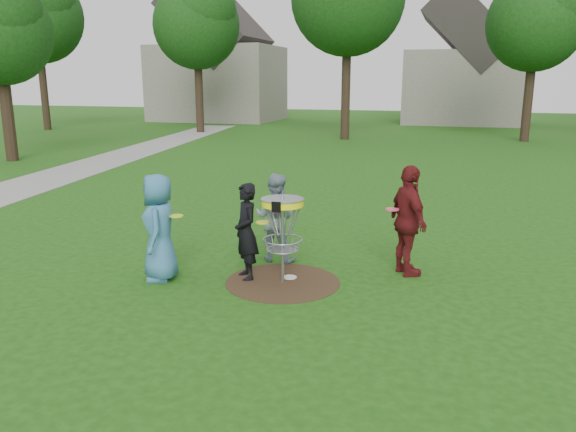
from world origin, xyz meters
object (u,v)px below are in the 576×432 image
(player_black, at_px, (246,232))
(player_grey, at_px, (275,217))
(player_blue, at_px, (159,228))
(player_maroon, at_px, (408,221))
(disc_golf_basket, at_px, (283,219))

(player_black, height_order, player_grey, player_grey)
(player_blue, xyz_separation_m, player_black, (1.29, 0.41, -0.08))
(player_blue, distance_m, player_maroon, 3.94)
(player_blue, bearing_deg, player_black, 86.89)
(player_maroon, bearing_deg, player_blue, 77.71)
(player_grey, relative_size, disc_golf_basket, 1.12)
(player_maroon, distance_m, disc_golf_basket, 2.04)
(player_grey, xyz_separation_m, player_maroon, (2.27, -0.13, 0.13))
(player_blue, xyz_separation_m, player_grey, (1.46, 1.42, -0.07))
(player_black, height_order, disc_golf_basket, player_black)
(player_blue, height_order, player_maroon, player_maroon)
(player_black, xyz_separation_m, player_grey, (0.17, 1.01, 0.00))
(player_maroon, bearing_deg, disc_golf_basket, 85.19)
(player_blue, bearing_deg, player_maroon, 88.44)
(player_black, distance_m, disc_golf_basket, 0.66)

